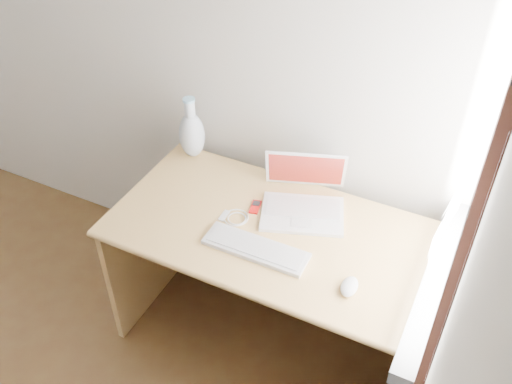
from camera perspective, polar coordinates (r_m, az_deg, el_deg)
The scene contains 10 objects.
back_wall at distance 2.87m, azimuth -13.37°, elevation 16.16°, with size 3.50×0.04×2.60m, color silver.
window at distance 1.94m, azimuth 21.19°, elevation 1.11°, with size 0.11×0.99×1.10m.
desk at distance 2.60m, azimuth 2.88°, elevation -6.12°, with size 1.42×0.71×0.75m.
laptop at distance 2.47m, azimuth 5.13°, elevation -0.76°, with size 0.41×0.40×0.24m.
external_keyboard at distance 2.30m, azimuth -0.03°, elevation -5.65°, with size 0.43×0.13×0.02m.
mouse at distance 2.18m, azimuth 9.32°, elevation -9.31°, with size 0.06×0.10×0.04m, color white.
ipod at distance 2.50m, azimuth -0.06°, elevation -1.50°, with size 0.06×0.09×0.01m.
cable_coil at distance 2.45m, azimuth -2.01°, elevation -2.57°, with size 0.11×0.11×0.01m, color silver.
remote at distance 2.46m, azimuth -3.21°, elevation -2.36°, with size 0.03×0.07×0.01m, color silver.
vase at distance 2.75m, azimuth -6.45°, elevation 5.85°, with size 0.12×0.12×0.32m.
Camera 1 is at (1.71, -0.27, 2.40)m, focal length 40.00 mm.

